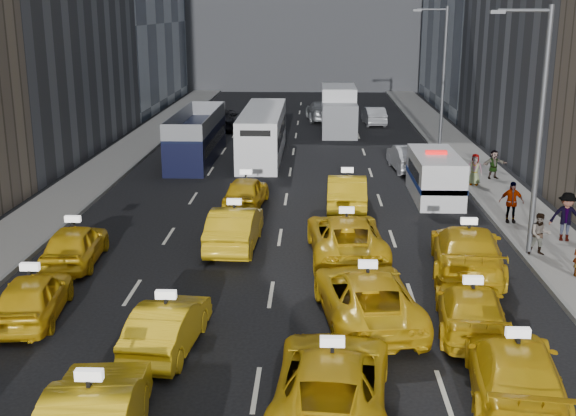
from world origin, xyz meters
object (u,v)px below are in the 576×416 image
Objects in this scene: nypd_van at (435,177)px; box_truck at (339,110)px; city_bus at (263,133)px; double_decker at (197,137)px.

nypd_van is 0.74× the size of box_truck.
box_truck reaches higher than nypd_van.
nypd_van is 0.48× the size of city_bus.
nypd_van is 0.55× the size of double_decker.
nypd_van is 19.59m from box_truck.
box_truck reaches higher than double_decker.
double_decker is 13.75m from box_truck.
box_truck is (4.94, 9.33, 0.18)m from city_bus.
double_decker is 0.88× the size of city_bus.
city_bus is (3.90, 1.20, 0.02)m from double_decker.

